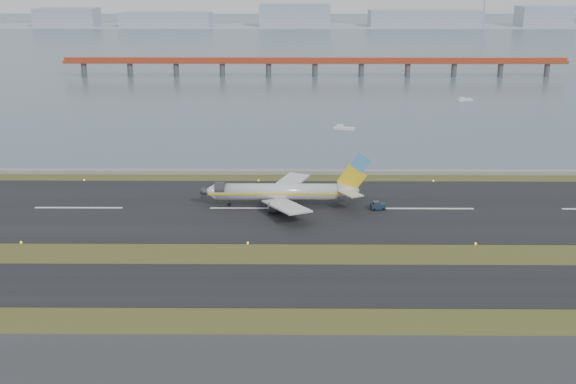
{
  "coord_description": "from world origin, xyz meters",
  "views": [
    {
      "loc": [
        9.01,
        -125.83,
        51.3
      ],
      "look_at": [
        7.84,
        22.0,
        6.4
      ],
      "focal_mm": 45.0,
      "sensor_mm": 36.0,
      "label": 1
    }
  ],
  "objects": [
    {
      "name": "ground",
      "position": [
        0.0,
        0.0,
        0.0
      ],
      "size": [
        1000.0,
        1000.0,
        0.0
      ],
      "primitive_type": "plane",
      "color": "#384518",
      "rests_on": "ground"
    },
    {
      "name": "taxiway_strip",
      "position": [
        0.0,
        -12.0,
        0.05
      ],
      "size": [
        1000.0,
        18.0,
        0.1
      ],
      "primitive_type": "cube",
      "color": "black",
      "rests_on": "ground"
    },
    {
      "name": "runway_strip",
      "position": [
        0.0,
        30.0,
        0.05
      ],
      "size": [
        1000.0,
        45.0,
        0.1
      ],
      "primitive_type": "cube",
      "color": "black",
      "rests_on": "ground"
    },
    {
      "name": "seawall",
      "position": [
        0.0,
        60.0,
        0.5
      ],
      "size": [
        1000.0,
        2.5,
        1.0
      ],
      "primitive_type": "cube",
      "color": "gray",
      "rests_on": "ground"
    },
    {
      "name": "bay_water",
      "position": [
        0.0,
        460.0,
        0.0
      ],
      "size": [
        1400.0,
        800.0,
        1.3
      ],
      "primitive_type": "cube",
      "color": "#4C616D",
      "rests_on": "ground"
    },
    {
      "name": "red_pier",
      "position": [
        20.0,
        250.0,
        7.28
      ],
      "size": [
        260.0,
        5.0,
        10.2
      ],
      "color": "#A8391C",
      "rests_on": "ground"
    },
    {
      "name": "far_shoreline",
      "position": [
        13.62,
        620.0,
        6.07
      ],
      "size": [
        1400.0,
        80.0,
        60.5
      ],
      "color": "#99A8B5",
      "rests_on": "ground"
    },
    {
      "name": "airliner",
      "position": [
        6.77,
        31.76,
        3.46
      ],
      "size": [
        38.52,
        32.89,
        12.8
      ],
      "color": "silver",
      "rests_on": "ground"
    },
    {
      "name": "pushback_tug",
      "position": [
        28.04,
        29.31,
        0.98
      ],
      "size": [
        3.41,
        2.34,
        2.02
      ],
      "rotation": [
        0.0,
        0.0,
        0.18
      ],
      "color": "#16273D",
      "rests_on": "ground"
    },
    {
      "name": "workboat_near",
      "position": [
        26.15,
        116.7,
        0.56
      ],
      "size": [
        7.61,
        4.53,
        1.76
      ],
      "rotation": [
        0.0,
        0.0,
        -0.33
      ],
      "color": "white",
      "rests_on": "ground"
    },
    {
      "name": "workboat_far",
      "position": [
        80.5,
        174.92,
        0.55
      ],
      "size": [
        7.39,
        4.98,
        1.72
      ],
      "rotation": [
        0.0,
        0.0,
        0.43
      ],
      "color": "white",
      "rests_on": "ground"
    }
  ]
}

